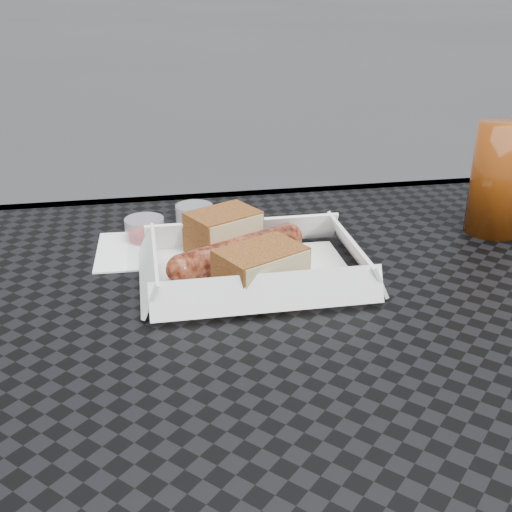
{
  "coord_description": "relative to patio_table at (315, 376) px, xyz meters",
  "views": [
    {
      "loc": [
        -0.16,
        -0.55,
        1.07
      ],
      "look_at": [
        -0.05,
        0.09,
        0.78
      ],
      "focal_mm": 45.0,
      "sensor_mm": 36.0,
      "label": 1
    }
  ],
  "objects": [
    {
      "name": "condiment_cup_empty",
      "position": [
        -0.1,
        0.26,
        0.09
      ],
      "size": [
        0.05,
        0.05,
        0.03
      ],
      "primitive_type": "cylinder",
      "color": "silver",
      "rests_on": "patio_table"
    },
    {
      "name": "bread_far",
      "position": [
        -0.05,
        0.06,
        0.1
      ],
      "size": [
        0.11,
        0.09,
        0.05
      ],
      "primitive_type": "cube",
      "rotation": [
        0.0,
        0.0,
        0.47
      ],
      "color": "brown",
      "rests_on": "food_tray"
    },
    {
      "name": "napkin",
      "position": [
        -0.17,
        0.19,
        0.08
      ],
      "size": [
        0.12,
        0.12,
        0.0
      ],
      "primitive_type": "cube",
      "rotation": [
        0.0,
        0.0,
        -0.04
      ],
      "color": "white",
      "rests_on": "patio_table"
    },
    {
      "name": "bread_near",
      "position": [
        -0.07,
        0.17,
        0.1
      ],
      "size": [
        0.1,
        0.09,
        0.05
      ],
      "primitive_type": "cube",
      "rotation": [
        0.0,
        0.0,
        0.47
      ],
      "color": "brown",
      "rests_on": "food_tray"
    },
    {
      "name": "condiment_cup_sauce",
      "position": [
        -0.17,
        0.23,
        0.09
      ],
      "size": [
        0.05,
        0.05,
        0.03
      ],
      "primitive_type": "cylinder",
      "color": "maroon",
      "rests_on": "patio_table"
    },
    {
      "name": "veg_garnish",
      "position": [
        0.01,
        0.05,
        0.08
      ],
      "size": [
        0.03,
        0.03,
        0.0
      ],
      "color": "#F5410A",
      "rests_on": "food_tray"
    },
    {
      "name": "bratwurst",
      "position": [
        -0.06,
        0.12,
        0.1
      ],
      "size": [
        0.17,
        0.1,
        0.03
      ],
      "rotation": [
        0.0,
        0.0,
        0.47
      ],
      "color": "brown",
      "rests_on": "food_tray"
    },
    {
      "name": "patio_table",
      "position": [
        0.0,
        0.0,
        0.0
      ],
      "size": [
        0.8,
        0.8,
        0.74
      ],
      "color": "black",
      "rests_on": "ground"
    },
    {
      "name": "food_tray",
      "position": [
        -0.05,
        0.1,
        0.08
      ],
      "size": [
        0.22,
        0.15,
        0.0
      ],
      "primitive_type": "cube",
      "color": "white",
      "rests_on": "patio_table"
    },
    {
      "name": "drink_glass",
      "position": [
        0.28,
        0.17,
        0.15
      ],
      "size": [
        0.07,
        0.07,
        0.15
      ],
      "primitive_type": "cylinder",
      "color": "#632808",
      "rests_on": "patio_table"
    }
  ]
}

